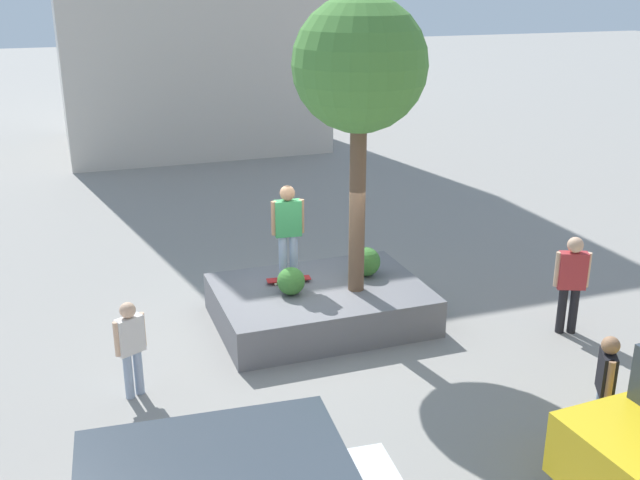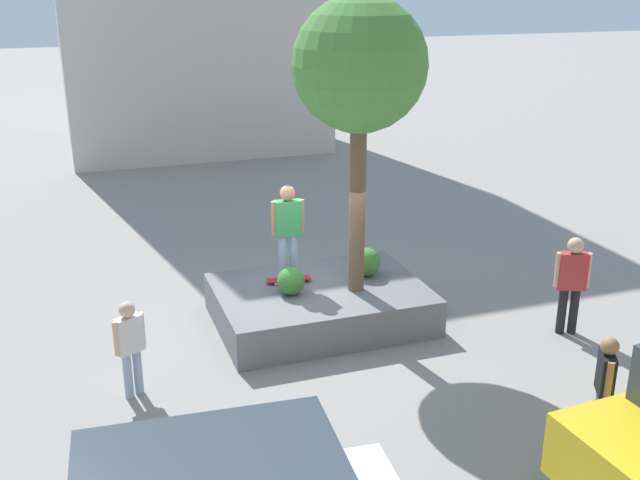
{
  "view_description": "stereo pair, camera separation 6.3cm",
  "coord_description": "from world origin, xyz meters",
  "px_view_note": "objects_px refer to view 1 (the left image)",
  "views": [
    {
      "loc": [
        3.82,
        11.7,
        5.96
      ],
      "look_at": [
        -0.29,
        0.08,
        1.58
      ],
      "focal_mm": 41.84,
      "sensor_mm": 36.0,
      "label": 1
    },
    {
      "loc": [
        3.76,
        11.72,
        5.96
      ],
      "look_at": [
        -0.29,
        0.08,
        1.58
      ],
      "focal_mm": 41.84,
      "sensor_mm": 36.0,
      "label": 2
    }
  ],
  "objects_px": {
    "skateboarder": "(288,226)",
    "planter_ledge": "(320,304)",
    "plaza_tree": "(360,68)",
    "passerby_with_bag": "(605,382)",
    "pedestrian_crossing": "(571,278)",
    "skateboard": "(289,279)",
    "bystander_watching": "(131,343)"
  },
  "relations": [
    {
      "from": "skateboard",
      "to": "skateboarder",
      "type": "xyz_separation_m",
      "value": [
        0.0,
        0.0,
        1.03
      ]
    },
    {
      "from": "skateboarder",
      "to": "skateboard",
      "type": "bearing_deg",
      "value": -104.04
    },
    {
      "from": "plaza_tree",
      "to": "bystander_watching",
      "type": "distance_m",
      "value": 5.59
    },
    {
      "from": "pedestrian_crossing",
      "to": "plaza_tree",
      "type": "bearing_deg",
      "value": -24.65
    },
    {
      "from": "planter_ledge",
      "to": "passerby_with_bag",
      "type": "xyz_separation_m",
      "value": [
        -2.34,
        4.72,
        0.56
      ]
    },
    {
      "from": "skateboard",
      "to": "pedestrian_crossing",
      "type": "relative_size",
      "value": 0.46
    },
    {
      "from": "pedestrian_crossing",
      "to": "bystander_watching",
      "type": "bearing_deg",
      "value": -3.0
    },
    {
      "from": "skateboarder",
      "to": "passerby_with_bag",
      "type": "relative_size",
      "value": 1.13
    },
    {
      "from": "planter_ledge",
      "to": "skateboard",
      "type": "bearing_deg",
      "value": -40.76
    },
    {
      "from": "plaza_tree",
      "to": "bystander_watching",
      "type": "relative_size",
      "value": 3.31
    },
    {
      "from": "plaza_tree",
      "to": "pedestrian_crossing",
      "type": "distance_m",
      "value": 5.13
    },
    {
      "from": "planter_ledge",
      "to": "pedestrian_crossing",
      "type": "height_order",
      "value": "pedestrian_crossing"
    },
    {
      "from": "planter_ledge",
      "to": "bystander_watching",
      "type": "relative_size",
      "value": 2.43
    },
    {
      "from": "skateboard",
      "to": "passerby_with_bag",
      "type": "bearing_deg",
      "value": 118.67
    },
    {
      "from": "plaza_tree",
      "to": "skateboard",
      "type": "distance_m",
      "value": 4.02
    },
    {
      "from": "plaza_tree",
      "to": "skateboard",
      "type": "xyz_separation_m",
      "value": [
        1.04,
        -0.7,
        -3.82
      ]
    },
    {
      "from": "passerby_with_bag",
      "to": "skateboarder",
      "type": "bearing_deg",
      "value": -61.33
    },
    {
      "from": "planter_ledge",
      "to": "bystander_watching",
      "type": "bearing_deg",
      "value": 22.83
    },
    {
      "from": "planter_ledge",
      "to": "plaza_tree",
      "type": "height_order",
      "value": "plaza_tree"
    },
    {
      "from": "skateboarder",
      "to": "pedestrian_crossing",
      "type": "bearing_deg",
      "value": 153.04
    },
    {
      "from": "planter_ledge",
      "to": "plaza_tree",
      "type": "distance_m",
      "value": 4.27
    },
    {
      "from": "bystander_watching",
      "to": "plaza_tree",
      "type": "bearing_deg",
      "value": -163.94
    },
    {
      "from": "skateboard",
      "to": "skateboarder",
      "type": "bearing_deg",
      "value": 75.96
    },
    {
      "from": "skateboarder",
      "to": "pedestrian_crossing",
      "type": "height_order",
      "value": "skateboarder"
    },
    {
      "from": "planter_ledge",
      "to": "pedestrian_crossing",
      "type": "bearing_deg",
      "value": 154.96
    },
    {
      "from": "bystander_watching",
      "to": "pedestrian_crossing",
      "type": "height_order",
      "value": "pedestrian_crossing"
    },
    {
      "from": "planter_ledge",
      "to": "passerby_with_bag",
      "type": "height_order",
      "value": "passerby_with_bag"
    },
    {
      "from": "skateboarder",
      "to": "pedestrian_crossing",
      "type": "relative_size",
      "value": 0.99
    },
    {
      "from": "skateboard",
      "to": "skateboarder",
      "type": "relative_size",
      "value": 0.47
    },
    {
      "from": "skateboarder",
      "to": "bystander_watching",
      "type": "bearing_deg",
      "value": 31.76
    },
    {
      "from": "skateboarder",
      "to": "bystander_watching",
      "type": "relative_size",
      "value": 1.15
    },
    {
      "from": "skateboarder",
      "to": "planter_ledge",
      "type": "bearing_deg",
      "value": 139.24
    }
  ]
}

